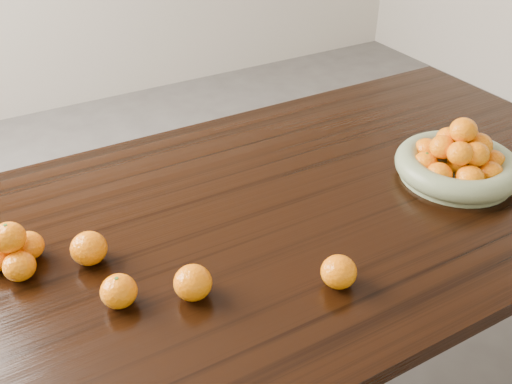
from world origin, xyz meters
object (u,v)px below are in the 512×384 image
dining_table (269,240)px  fruit_bowl (458,162)px  orange_pyramid (13,251)px  loose_orange_0 (119,291)px

dining_table → fruit_bowl: fruit_bowl is taller
fruit_bowl → orange_pyramid: (-1.06, 0.20, -0.00)m
fruit_bowl → dining_table: bearing=167.3°
dining_table → orange_pyramid: orange_pyramid is taller
orange_pyramid → loose_orange_0: bearing=-53.8°
orange_pyramid → loose_orange_0: 0.26m
fruit_bowl → loose_orange_0: 0.91m
dining_table → fruit_bowl: size_ratio=6.33×
loose_orange_0 → dining_table: bearing=17.0°
dining_table → loose_orange_0: size_ratio=28.18×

